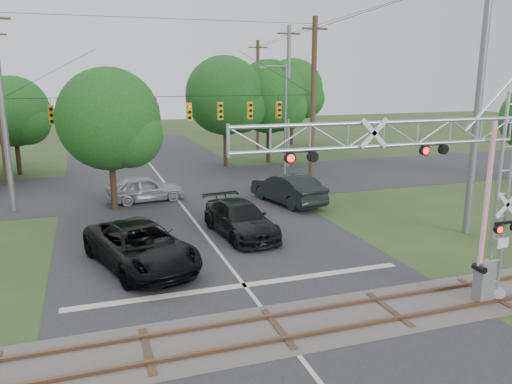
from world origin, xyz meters
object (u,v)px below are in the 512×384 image
object	(u,v)px
car_dark	(240,219)
sedan_silver	(145,189)
streetlight	(283,114)
traffic_signal_span	(187,109)
pickup_black	(140,246)
crossing_gantry	(432,182)

from	to	relation	value
car_dark	sedan_silver	xyz separation A→B (m)	(-3.62, 8.47, -0.01)
streetlight	traffic_signal_span	bearing A→B (deg)	-148.72
pickup_black	sedan_silver	size ratio (longest dim) A/B	1.36
traffic_signal_span	crossing_gantry	bearing A→B (deg)	-77.27
traffic_signal_span	pickup_black	xyz separation A→B (m)	(-4.28, -11.27, -4.79)
crossing_gantry	traffic_signal_span	world-z (taller)	traffic_signal_span
crossing_gantry	sedan_silver	size ratio (longest dim) A/B	2.13
crossing_gantry	streetlight	world-z (taller)	streetlight
car_dark	sedan_silver	world-z (taller)	car_dark
traffic_signal_span	streetlight	world-z (taller)	traffic_signal_span
traffic_signal_span	pickup_black	size ratio (longest dim) A/B	2.97
crossing_gantry	car_dark	distance (m)	10.94
sedan_silver	car_dark	bearing A→B (deg)	-163.29
traffic_signal_span	streetlight	distance (m)	10.10
crossing_gantry	pickup_black	size ratio (longest dim) A/B	1.56
car_dark	streetlight	bearing A→B (deg)	54.29
pickup_black	traffic_signal_span	bearing A→B (deg)	52.23
pickup_black	streetlight	distance (m)	21.28
crossing_gantry	sedan_silver	world-z (taller)	crossing_gantry
crossing_gantry	sedan_silver	distance (m)	19.86
sedan_silver	traffic_signal_span	bearing A→B (deg)	-94.20
crossing_gantry	sedan_silver	xyz separation A→B (m)	(-6.96, 18.25, -3.60)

